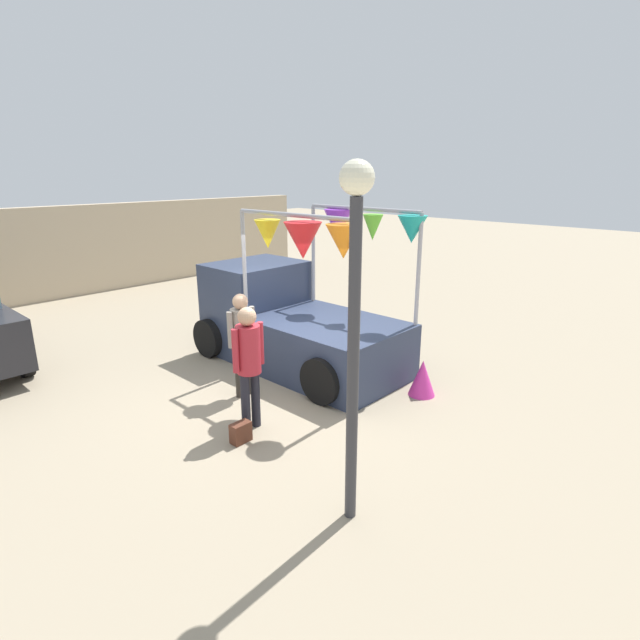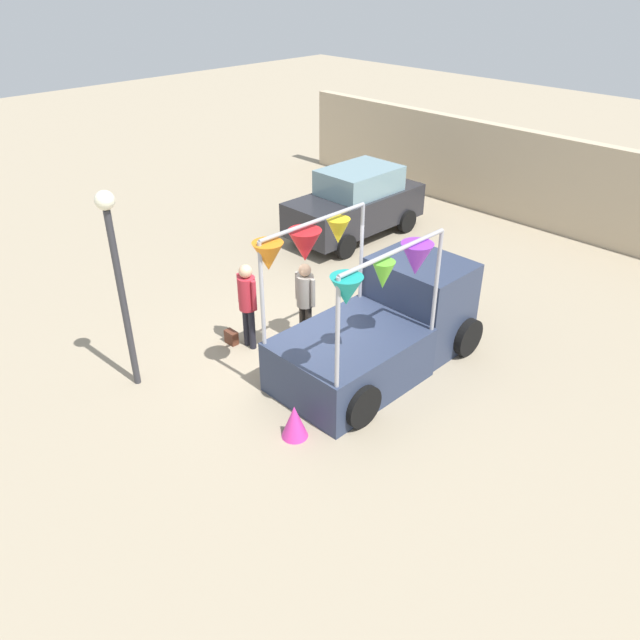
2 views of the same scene
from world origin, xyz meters
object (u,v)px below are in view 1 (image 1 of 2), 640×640
Objects in this scene: vendor_truck at (290,317)px; person_vendor at (242,335)px; person_customer at (249,356)px; folded_kite_bundle_magenta at (422,378)px; handbag at (241,432)px; street_lamp at (355,298)px.

vendor_truck is 1.70m from person_vendor.
person_vendor is at bearing -160.44° from vendor_truck.
person_customer reaches higher than folded_kite_bundle_magenta.
handbag is (-0.97, -1.14, -0.90)m from person_vendor.
street_lamp is at bearing -102.31° from person_customer.
person_customer is 2.66m from street_lamp.
street_lamp is (-0.49, -2.26, 1.31)m from person_customer.
folded_kite_bundle_magenta is (2.97, -0.99, 0.16)m from handbag.
handbag is 3.07m from street_lamp.
handbag is 0.47× the size of folded_kite_bundle_magenta.
vendor_truck is 1.13× the size of street_lamp.
person_vendor is 2.85× the size of folded_kite_bundle_magenta.
folded_kite_bundle_magenta is at bearing -46.84° from person_vendor.
person_vendor is at bearing 133.16° from folded_kite_bundle_magenta.
person_vendor is 1.75m from handbag.
street_lamp is at bearing -125.72° from vendor_truck.
folded_kite_bundle_magenta is (3.12, 1.07, -2.11)m from street_lamp.
handbag is 3.14m from folded_kite_bundle_magenta.
vendor_truck is 2.42× the size of person_vendor.
person_customer is 0.49× the size of street_lamp.
person_customer is 1.05× the size of person_vendor.
person_customer is at bearing 155.61° from folded_kite_bundle_magenta.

